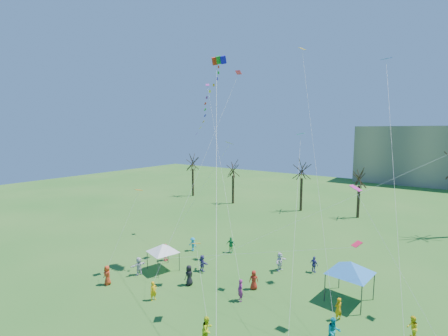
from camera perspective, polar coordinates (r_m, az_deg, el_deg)
The scene contains 6 objects.
bare_tree_row at distance 50.77m, azimuth 28.28°, elevation -1.50°, with size 69.12×8.18×12.26m.
big_box_kite at distance 30.84m, azimuth -2.58°, elevation 11.95°, with size 5.95×7.64×24.81m.
canopy_tent_white at distance 32.49m, azimuth -11.11°, elevation -14.16°, with size 3.43×3.43×2.67m.
canopy_tent_blue at distance 28.42m, azimuth 22.11°, elevation -16.50°, with size 4.41×4.41×3.33m.
festival_crowd at distance 27.91m, azimuth 3.60°, elevation -20.86°, with size 25.82×14.88×1.86m.
small_kites_aloft at distance 27.61m, azimuth 10.20°, elevation 4.21°, with size 27.88×17.56×30.64m.
Camera 1 is at (12.26, -14.32, 13.85)m, focal length 25.00 mm.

